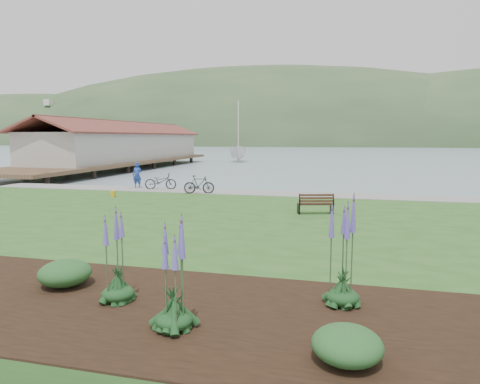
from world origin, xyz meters
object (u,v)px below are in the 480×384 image
object	(u,v)px
person	(137,173)
bicycle_a	(161,181)
sailboat	(238,162)
park_bench	(316,203)

from	to	relation	value
person	bicycle_a	bearing A→B (deg)	-11.53
bicycle_a	sailboat	distance (m)	36.89
bicycle_a	sailboat	xyz separation A→B (m)	(-4.49, 36.61, -0.90)
park_bench	sailboat	size ratio (longest dim) A/B	0.06
park_bench	bicycle_a	bearing A→B (deg)	132.01
park_bench	bicycle_a	xyz separation A→B (m)	(-9.83, 6.19, 0.05)
park_bench	sailboat	world-z (taller)	sailboat
sailboat	bicycle_a	bearing A→B (deg)	-94.18
park_bench	person	xyz separation A→B (m)	(-11.55, 6.49, 0.50)
sailboat	park_bench	bearing A→B (deg)	-82.68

